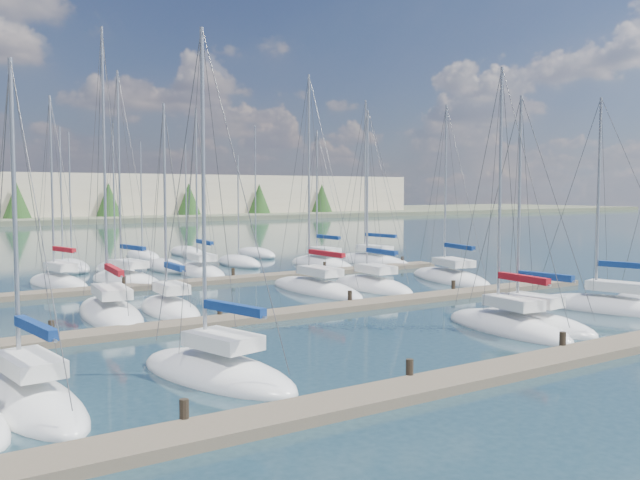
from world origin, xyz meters
TOP-DOWN VIEW (x-y plane):
  - ground at (0.00, 60.00)m, footprint 400.00×400.00m
  - dock_near at (0.00, 2.01)m, footprint 44.00×1.93m
  - dock_mid at (0.00, 16.01)m, footprint 44.00×1.93m
  - dock_far at (0.00, 30.01)m, footprint 44.00×1.93m
  - sailboat_e at (7.01, 7.07)m, footprint 2.90×7.25m
  - sailboat_n at (-7.25, 34.50)m, footprint 3.60×7.69m
  - sailboat_k at (5.55, 22.59)m, footprint 2.85×9.69m
  - sailboat_f at (14.40, 7.77)m, footprint 4.24×8.68m
  - sailboat_j at (-5.16, 20.41)m, footprint 2.90×6.94m
  - sailboat_q at (14.55, 35.06)m, footprint 3.21×8.52m
  - sailboat_b at (-15.00, 7.54)m, footprint 3.11×8.07m
  - sailboat_d at (5.71, 7.17)m, footprint 3.31×7.95m
  - sailboat_r at (19.47, 34.48)m, footprint 3.62×9.55m
  - sailboat_m at (16.55, 21.79)m, footprint 5.38×10.08m
  - sailboat_i at (-8.11, 21.03)m, footprint 4.00×9.86m
  - sailboat_c at (-8.91, 7.24)m, footprint 4.33×7.94m
  - sailboat_l at (9.30, 21.52)m, footprint 3.25×8.27m
  - sailboat_p at (3.53, 35.40)m, footprint 3.33×8.10m
  - sailboat_o at (-2.91, 33.67)m, footprint 4.16×8.65m
  - distant_boats at (-4.34, 43.76)m, footprint 36.93×20.75m

SIDE VIEW (x-z plane):
  - ground at x=0.00m, z-range 0.00..0.00m
  - dock_near at x=0.00m, z-range -0.40..0.70m
  - dock_mid at x=0.00m, z-range -0.40..0.70m
  - dock_far at x=0.00m, z-range -0.40..0.70m
  - sailboat_q at x=14.55m, z-range -5.95..6.29m
  - sailboat_m at x=16.55m, z-range -6.45..6.79m
  - sailboat_b at x=-15.00m, z-range -5.37..5.71m
  - sailboat_l at x=9.30m, z-range -6.00..6.35m
  - sailboat_c at x=-8.91m, z-range -6.15..6.51m
  - sailboat_f at x=14.40m, z-range -5.85..6.22m
  - sailboat_p at x=3.53m, z-range -6.53..6.90m
  - sailboat_j at x=-5.16m, z-range -5.66..6.03m
  - sailboat_k at x=5.55m, z-range -7.04..7.42m
  - sailboat_d at x=5.71m, z-range -6.19..6.57m
  - sailboat_e at x=7.01m, z-range -5.59..5.96m
  - sailboat_r at x=19.47m, z-range -7.35..7.72m
  - sailboat_o at x=-2.91m, z-range -7.52..7.90m
  - sailboat_i at x=-8.11m, z-range -7.52..7.90m
  - sailboat_n at x=-7.25m, z-range -6.54..6.94m
  - distant_boats at x=-4.34m, z-range -6.36..6.94m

